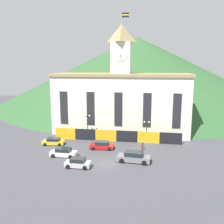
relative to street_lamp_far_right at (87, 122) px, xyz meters
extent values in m
plane|color=#424247|center=(6.26, -12.88, -3.77)|extent=(160.00, 160.00, 0.00)
cube|color=silver|center=(6.26, 6.57, 2.74)|extent=(30.26, 9.00, 13.02)
cube|color=#998456|center=(6.26, 6.57, 9.55)|extent=(30.86, 9.60, 0.60)
cube|color=silver|center=(6.26, 6.57, 13.24)|extent=(4.24, 4.24, 6.77)
pyramid|color=#998456|center=(6.26, 6.57, 18.53)|extent=(4.66, 4.66, 3.81)
cylinder|color=silver|center=(6.26, 4.39, 14.05)|extent=(3.22, 0.12, 3.22)
cube|color=black|center=(6.42, 4.32, 13.41)|extent=(0.42, 0.06, 1.30)
cylinder|color=#B2B2B7|center=(6.26, 6.57, 21.63)|extent=(0.10, 0.10, 2.40)
cube|color=black|center=(7.06, 6.57, 22.28)|extent=(1.60, 0.06, 1.00)
cube|color=gold|center=(7.06, 6.53, 22.28)|extent=(1.60, 0.04, 0.28)
cube|color=#232328|center=(-5.84, 1.99, 2.48)|extent=(1.66, 0.16, 7.16)
cube|color=#232328|center=(0.21, 1.99, 2.48)|extent=(1.66, 0.16, 7.16)
cube|color=#232328|center=(6.26, 1.99, 2.48)|extent=(1.66, 0.16, 7.16)
cube|color=#232328|center=(12.31, 1.99, 2.48)|extent=(1.66, 0.16, 7.16)
cube|color=#232328|center=(18.37, 1.99, 2.48)|extent=(1.66, 0.16, 7.16)
cube|color=gold|center=(-4.65, -0.80, -2.59)|extent=(4.36, 0.12, 2.35)
cube|color=black|center=(-0.28, -0.80, -2.59)|extent=(4.36, 0.12, 2.35)
cube|color=gold|center=(4.08, -0.80, -2.59)|extent=(4.36, 0.12, 2.35)
cube|color=black|center=(8.44, -0.80, -2.59)|extent=(4.36, 0.12, 2.35)
cube|color=gold|center=(12.81, -0.80, -2.59)|extent=(4.36, 0.12, 2.35)
cube|color=black|center=(17.17, -0.80, -2.59)|extent=(4.36, 0.12, 2.35)
cone|color=#2D562D|center=(6.26, 55.72, 9.65)|extent=(110.47, 110.47, 26.84)
cylinder|color=black|center=(0.00, 0.00, -1.27)|extent=(0.14, 0.14, 5.00)
cube|color=black|center=(0.00, 0.00, 1.08)|extent=(0.90, 0.08, 0.08)
sphere|color=white|center=(-0.45, 0.00, 1.26)|extent=(0.36, 0.36, 0.36)
sphere|color=white|center=(0.45, 0.00, 1.26)|extent=(0.36, 0.36, 0.36)
cylinder|color=black|center=(12.36, 0.00, -1.71)|extent=(0.14, 0.14, 4.11)
cube|color=black|center=(12.36, 0.00, 0.20)|extent=(0.90, 0.08, 0.08)
sphere|color=white|center=(11.91, 0.00, 0.38)|extent=(0.36, 0.36, 0.36)
sphere|color=white|center=(12.81, 0.00, 0.38)|extent=(0.36, 0.36, 0.36)
cube|color=red|center=(4.28, -5.80, -3.26)|extent=(4.49, 2.03, 0.72)
cube|color=#1E2328|center=(4.28, -5.80, -2.61)|extent=(2.50, 1.78, 0.59)
cylinder|color=black|center=(5.72, -4.82, -3.45)|extent=(0.65, 0.36, 0.64)
cylinder|color=black|center=(5.82, -6.62, -3.45)|extent=(0.65, 0.36, 0.64)
cylinder|color=black|center=(2.74, -4.98, -3.45)|extent=(0.65, 0.36, 0.64)
cylinder|color=black|center=(2.83, -6.78, -3.45)|extent=(0.65, 0.36, 0.64)
cube|color=yellow|center=(-5.68, -4.86, -3.30)|extent=(4.36, 2.22, 0.67)
cube|color=#1E2328|center=(-5.68, -4.86, -2.69)|extent=(2.47, 1.89, 0.55)
cylinder|color=black|center=(-7.00, -5.91, -3.47)|extent=(0.62, 0.38, 0.59)
cylinder|color=black|center=(-7.19, -4.11, -3.47)|extent=(0.62, 0.38, 0.59)
cylinder|color=black|center=(-4.16, -5.61, -3.47)|extent=(0.62, 0.38, 0.59)
cylinder|color=black|center=(-4.35, -3.82, -3.47)|extent=(0.62, 0.38, 0.59)
cube|color=white|center=(-1.45, -10.70, -3.25)|extent=(4.51, 1.83, 0.74)
cube|color=#1E2328|center=(-1.45, -10.70, -2.57)|extent=(2.48, 1.67, 0.61)
cylinder|color=black|center=(0.09, -9.81, -3.44)|extent=(0.66, 0.33, 0.66)
cylinder|color=black|center=(0.08, -11.61, -3.44)|extent=(0.66, 0.33, 0.66)
cylinder|color=black|center=(-2.97, -9.79, -3.44)|extent=(0.66, 0.33, 0.66)
cylinder|color=black|center=(-2.98, -11.59, -3.44)|extent=(0.66, 0.33, 0.66)
cube|color=slate|center=(10.70, -11.20, -3.16)|extent=(5.44, 2.42, 0.87)
cube|color=#1E2328|center=(10.70, -11.20, -2.37)|extent=(3.05, 2.07, 0.71)
cylinder|color=black|center=(8.82, -12.05, -3.38)|extent=(0.80, 0.42, 0.77)
cylinder|color=black|center=(8.98, -10.06, -3.38)|extent=(0.80, 0.42, 0.77)
cylinder|color=black|center=(12.42, -12.34, -3.38)|extent=(0.80, 0.42, 0.77)
cylinder|color=black|center=(12.58, -10.35, -3.38)|extent=(0.80, 0.42, 0.77)
cube|color=#B7B7BC|center=(2.39, -14.77, -3.25)|extent=(3.91, 1.71, 0.74)
cube|color=#1E2328|center=(2.39, -14.77, -2.57)|extent=(2.15, 1.57, 0.61)
cylinder|color=black|center=(1.06, -15.62, -3.44)|extent=(0.66, 0.31, 0.66)
cylinder|color=black|center=(1.06, -13.92, -3.44)|extent=(0.66, 0.31, 0.66)
cylinder|color=black|center=(3.72, -15.61, -3.44)|extent=(0.66, 0.31, 0.66)
cylinder|color=black|center=(3.71, -13.91, -3.44)|extent=(0.66, 0.31, 0.66)
cylinder|color=brown|center=(11.74, -5.07, -3.36)|extent=(0.18, 0.18, 0.80)
cylinder|color=brown|center=(11.90, -5.24, -3.36)|extent=(0.18, 0.18, 0.80)
cylinder|color=brown|center=(11.82, -5.16, -2.65)|extent=(0.52, 0.52, 0.63)
sphere|color=beige|center=(11.82, -5.16, -2.20)|extent=(0.27, 0.27, 0.27)
camera|label=1|loc=(13.52, -49.57, 11.74)|focal=40.00mm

